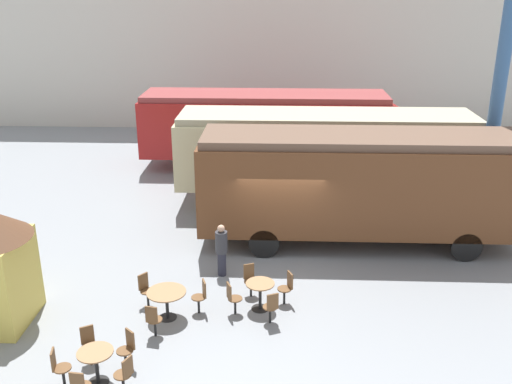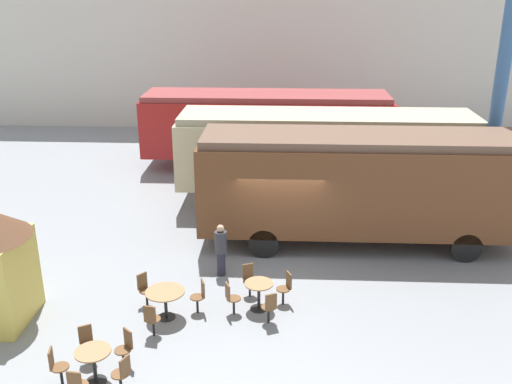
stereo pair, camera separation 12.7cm
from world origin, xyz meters
TOP-DOWN VIEW (x-y plane):
  - ground_plane at (0.00, 0.00)m, footprint 80.00×80.00m
  - backdrop_wall at (0.00, 15.73)m, footprint 44.00×0.15m
  - streamlined_locomotive at (0.05, 8.65)m, footprint 12.61×2.72m
  - passenger_coach_vintage at (1.59, 4.25)m, footprint 10.61×2.68m
  - passenger_coach_wooden at (2.48, 0.89)m, footprint 9.90×2.52m
  - cafe_table_near at (-3.73, -6.13)m, footprint 0.74×0.74m
  - cafe_table_mid at (-2.75, -3.68)m, footprint 0.96×0.96m
  - cafe_table_far at (-0.50, -3.18)m, footprint 0.72×0.72m
  - cafe_chair_0 at (-4.46, -6.28)m, footprint 0.38×0.36m
  - cafe_chair_2 at (-3.06, -6.44)m, footprint 0.40×0.38m
  - cafe_chair_3 at (-3.22, -5.59)m, footprint 0.40×0.40m
  - cafe_chair_4 at (-4.09, -5.49)m, footprint 0.39×0.40m
  - cafe_chair_5 at (-1.95, -3.40)m, footprint 0.39×0.37m
  - cafe_chair_6 at (-3.40, -3.13)m, footprint 0.41×0.40m
  - cafe_chair_7 at (-2.91, -4.52)m, footprint 0.36×0.38m
  - cafe_chair_8 at (0.17, -2.89)m, footprint 0.40×0.38m
  - cafe_chair_9 at (-0.79, -2.50)m, footprint 0.38×0.40m
  - cafe_chair_10 at (-1.17, -3.47)m, footprint 0.40×0.38m
  - cafe_chair_11 at (-0.21, -3.85)m, footprint 0.38×0.40m
  - visitor_person at (-1.63, -1.44)m, footprint 0.34×0.34m
  - support_pillar at (6.92, 2.89)m, footprint 0.44×0.44m

SIDE VIEW (x-z plane):
  - ground_plane at x=0.00m, z-range 0.00..0.00m
  - cafe_chair_0 at x=-4.46m, z-range 0.07..0.94m
  - cafe_chair_2 at x=-3.06m, z-range 0.07..0.94m
  - cafe_chair_3 at x=-3.22m, z-range 0.07..0.94m
  - cafe_chair_4 at x=-4.09m, z-range 0.07..0.94m
  - cafe_chair_5 at x=-1.95m, z-range 0.07..0.94m
  - cafe_chair_6 at x=-3.40m, z-range 0.07..0.94m
  - cafe_chair_7 at x=-2.91m, z-range 0.07..0.94m
  - cafe_chair_8 at x=0.17m, z-range 0.07..0.94m
  - cafe_chair_9 at x=-0.79m, z-range 0.07..0.94m
  - cafe_chair_10 at x=-1.17m, z-range 0.07..0.94m
  - cafe_chair_11 at x=-0.21m, z-range 0.07..0.94m
  - cafe_table_far at x=-0.50m, z-range 0.17..0.91m
  - cafe_table_near at x=-3.73m, z-range 0.18..0.93m
  - cafe_table_mid at x=-2.75m, z-range 0.23..0.96m
  - visitor_person at x=-1.63m, z-range 0.06..1.58m
  - streamlined_locomotive at x=0.05m, z-range 0.30..3.59m
  - passenger_coach_wooden at x=2.48m, z-range 0.27..3.79m
  - passenger_coach_vintage at x=1.59m, z-range 0.39..3.78m
  - support_pillar at x=6.92m, z-range 0.00..8.00m
  - backdrop_wall at x=0.00m, z-range 0.00..9.00m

